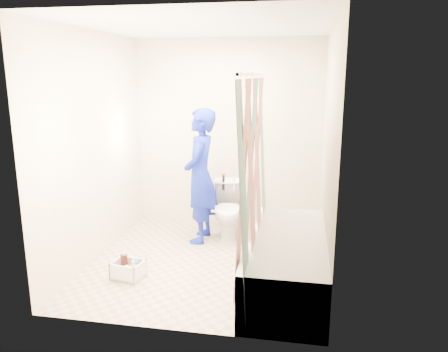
% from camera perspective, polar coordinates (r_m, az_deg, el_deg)
% --- Properties ---
extents(floor, '(2.60, 2.60, 0.00)m').
position_cam_1_polar(floor, '(4.75, -2.20, -11.10)').
color(floor, tan).
rests_on(floor, ground).
extents(ceiling, '(2.40, 2.60, 0.02)m').
position_cam_1_polar(ceiling, '(4.35, -2.49, 19.06)').
color(ceiling, white).
rests_on(ceiling, wall_back).
extents(wall_back, '(2.40, 0.02, 2.40)m').
position_cam_1_polar(wall_back, '(5.66, 0.56, 5.52)').
color(wall_back, beige).
rests_on(wall_back, ground).
extents(wall_front, '(2.40, 0.02, 2.40)m').
position_cam_1_polar(wall_front, '(3.17, -7.49, -0.67)').
color(wall_front, beige).
rests_on(wall_front, ground).
extents(wall_left, '(0.02, 2.60, 2.40)m').
position_cam_1_polar(wall_left, '(4.80, -16.48, 3.62)').
color(wall_left, beige).
rests_on(wall_left, ground).
extents(wall_right, '(0.02, 2.60, 2.40)m').
position_cam_1_polar(wall_right, '(4.30, 13.49, 2.73)').
color(wall_right, beige).
rests_on(wall_right, ground).
extents(bathtub, '(0.70, 1.75, 0.50)m').
position_cam_1_polar(bathtub, '(4.16, 8.18, -10.87)').
color(bathtub, white).
rests_on(bathtub, ground).
extents(curtain_rod, '(0.02, 1.90, 0.02)m').
position_cam_1_polar(curtain_rod, '(3.82, 3.95, 13.11)').
color(curtain_rod, silver).
rests_on(curtain_rod, wall_back).
extents(shower_curtain, '(0.06, 1.75, 1.80)m').
position_cam_1_polar(shower_curtain, '(3.94, 3.73, -0.55)').
color(shower_curtain, white).
rests_on(shower_curtain, curtain_rod).
extents(toilet, '(0.48, 0.72, 0.68)m').
position_cam_1_polar(toilet, '(5.30, 0.67, -4.56)').
color(toilet, white).
rests_on(toilet, ground).
extents(tank_lid, '(0.44, 0.24, 0.03)m').
position_cam_1_polar(tank_lid, '(5.18, 0.66, -4.31)').
color(tank_lid, white).
rests_on(tank_lid, toilet).
extents(tank_internals, '(0.16, 0.06, 0.22)m').
position_cam_1_polar(tank_internals, '(5.38, 0.29, -0.63)').
color(tank_internals, black).
rests_on(tank_internals, toilet).
extents(plumber, '(0.38, 0.58, 1.58)m').
position_cam_1_polar(plumber, '(5.11, -3.10, -0.02)').
color(plumber, '#0F0F97').
rests_on(plumber, ground).
extents(cleaning_caddy, '(0.33, 0.28, 0.22)m').
position_cam_1_polar(cleaning_caddy, '(4.45, -12.30, -11.98)').
color(cleaning_caddy, silver).
rests_on(cleaning_caddy, ground).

